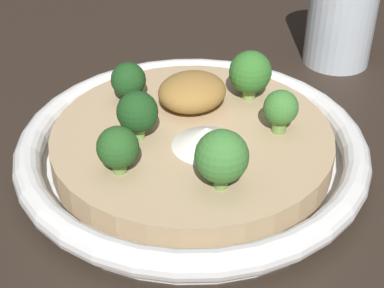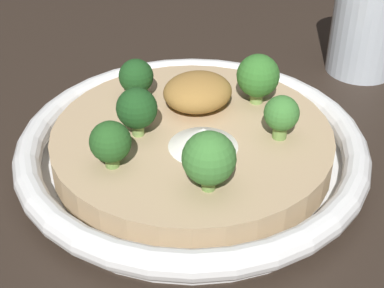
% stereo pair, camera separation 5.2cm
% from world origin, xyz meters
% --- Properties ---
extents(ground_plane, '(6.00, 6.00, 0.00)m').
position_xyz_m(ground_plane, '(0.00, 0.00, 0.00)').
color(ground_plane, '#2D231C').
extents(risotto_bowl, '(0.31, 0.31, 0.03)m').
position_xyz_m(risotto_bowl, '(0.00, 0.00, 0.02)').
color(risotto_bowl, white).
rests_on(risotto_bowl, ground_plane).
extents(cheese_sprinkle, '(0.06, 0.06, 0.02)m').
position_xyz_m(cheese_sprinkle, '(0.00, 0.02, 0.04)').
color(cheese_sprinkle, white).
rests_on(cheese_sprinkle, risotto_bowl).
extents(crispy_onion_garnish, '(0.06, 0.06, 0.03)m').
position_xyz_m(crispy_onion_garnish, '(-0.02, -0.04, 0.05)').
color(crispy_onion_garnish, '#A37538').
rests_on(crispy_onion_garnish, risotto_bowl).
extents(broccoli_back_right, '(0.04, 0.04, 0.05)m').
position_xyz_m(broccoli_back_right, '(0.02, 0.08, 0.06)').
color(broccoli_back_right, '#759E4C').
rests_on(broccoli_back_right, risotto_bowl).
extents(broccoli_left, '(0.03, 0.03, 0.04)m').
position_xyz_m(broccoli_left, '(-0.07, 0.04, 0.06)').
color(broccoli_left, '#759E4C').
rests_on(broccoli_left, risotto_bowl).
extents(broccoli_front_left, '(0.04, 0.04, 0.05)m').
position_xyz_m(broccoli_front_left, '(-0.07, -0.02, 0.06)').
color(broccoli_front_left, '#84A856').
rests_on(broccoli_front_left, risotto_bowl).
extents(broccoli_front_right, '(0.03, 0.03, 0.04)m').
position_xyz_m(broccoli_front_right, '(0.04, -0.01, 0.06)').
color(broccoli_front_right, '#84A856').
rests_on(broccoli_front_right, risotto_bowl).
extents(broccoli_front, '(0.03, 0.03, 0.04)m').
position_xyz_m(broccoli_front, '(0.03, -0.07, 0.06)').
color(broccoli_front, '#759E4C').
rests_on(broccoli_front, risotto_bowl).
extents(broccoli_right, '(0.03, 0.03, 0.04)m').
position_xyz_m(broccoli_right, '(0.08, 0.02, 0.06)').
color(broccoli_right, '#759E4C').
rests_on(broccoli_right, risotto_bowl).
extents(drinking_glass, '(0.08, 0.08, 0.13)m').
position_xyz_m(drinking_glass, '(-0.25, -0.09, 0.06)').
color(drinking_glass, silver).
rests_on(drinking_glass, ground_plane).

